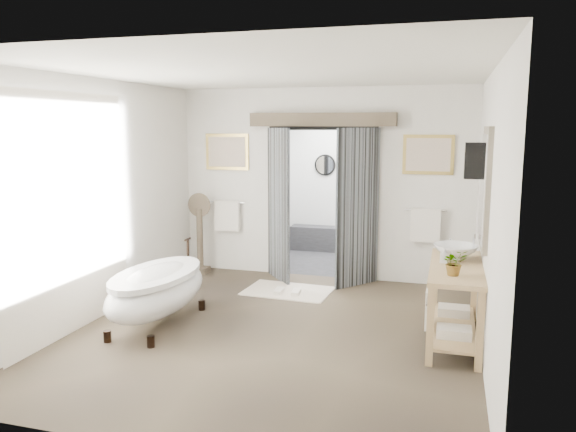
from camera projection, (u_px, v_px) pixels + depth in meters
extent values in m
plane|color=brown|center=(273.00, 332.00, 6.42)|extent=(5.00, 5.00, 0.00)
cube|color=silver|center=(161.00, 257.00, 3.82)|extent=(4.50, 0.02, 2.90)
cube|color=silver|center=(96.00, 199.00, 6.81)|extent=(0.02, 5.00, 2.90)
cube|color=silver|center=(489.00, 215.00, 5.57)|extent=(0.02, 5.00, 2.90)
cube|color=silver|center=(230.00, 181.00, 8.98)|extent=(1.45, 0.02, 2.90)
cube|color=silver|center=(425.00, 187.00, 8.14)|extent=(1.45, 0.02, 2.90)
cube|color=silver|center=(323.00, 107.00, 8.37)|extent=(1.60, 0.02, 0.60)
cube|color=silver|center=(272.00, 71.00, 5.96)|extent=(4.50, 5.00, 0.02)
cube|color=silver|center=(68.00, 215.00, 6.24)|extent=(0.02, 2.20, 2.70)
cube|color=gray|center=(486.00, 187.00, 5.82)|extent=(0.05, 0.95, 1.25)
cube|color=silver|center=(483.00, 187.00, 5.83)|extent=(0.01, 0.80, 1.10)
cube|color=black|center=(473.00, 161.00, 7.00)|extent=(0.20, 0.20, 0.45)
sphere|color=#FFCC8C|center=(473.00, 161.00, 7.00)|extent=(0.10, 0.10, 0.10)
cube|color=black|center=(334.00, 261.00, 9.74)|extent=(2.20, 2.00, 0.01)
cube|color=silver|center=(336.00, 115.00, 9.34)|extent=(2.20, 2.00, 0.02)
cube|color=white|center=(346.00, 184.00, 10.49)|extent=(2.20, 0.02, 2.50)
cube|color=white|center=(274.00, 188.00, 9.84)|extent=(0.02, 2.00, 2.50)
cube|color=white|center=(401.00, 192.00, 9.23)|extent=(0.02, 2.00, 2.50)
cube|color=black|center=(343.00, 240.00, 10.48)|extent=(2.00, 0.35, 0.45)
cylinder|color=silver|center=(325.00, 165.00, 10.51)|extent=(0.40, 0.03, 0.40)
cylinder|color=silver|center=(368.00, 166.00, 10.29)|extent=(0.40, 0.03, 0.40)
cube|color=black|center=(273.00, 202.00, 8.83)|extent=(0.07, 0.10, 2.30)
cube|color=black|center=(375.00, 206.00, 8.38)|extent=(0.07, 0.10, 2.30)
cube|color=black|center=(323.00, 128.00, 8.42)|extent=(1.67, 0.10, 0.07)
cube|color=black|center=(278.00, 205.00, 8.44)|extent=(0.53, 0.65, 2.30)
cube|color=black|center=(358.00, 208.00, 8.11)|extent=(0.53, 0.65, 2.30)
cube|color=#4E4230|center=(322.00, 120.00, 8.31)|extent=(2.20, 0.20, 0.20)
cube|color=#AB8D43|center=(227.00, 152.00, 8.89)|extent=(0.72, 0.03, 0.57)
cube|color=beige|center=(227.00, 152.00, 8.88)|extent=(0.62, 0.01, 0.47)
cube|color=#AB8D43|center=(428.00, 155.00, 8.04)|extent=(0.72, 0.03, 0.57)
cube|color=beige|center=(428.00, 155.00, 8.02)|extent=(0.62, 0.01, 0.47)
cylinder|color=silver|center=(227.00, 202.00, 8.98)|extent=(0.60, 0.02, 0.02)
cube|color=#F6E5CF|center=(227.00, 216.00, 9.00)|extent=(0.42, 0.08, 0.48)
cylinder|color=silver|center=(426.00, 210.00, 8.13)|extent=(0.60, 0.02, 0.02)
cube|color=#F6E5CF|center=(425.00, 225.00, 8.14)|extent=(0.42, 0.08, 0.48)
cylinder|color=black|center=(107.00, 336.00, 6.11)|extent=(0.08, 0.08, 0.13)
cylinder|color=black|center=(151.00, 341.00, 5.96)|extent=(0.08, 0.08, 0.13)
cylinder|color=black|center=(164.00, 301.00, 7.31)|extent=(0.08, 0.08, 0.13)
cylinder|color=black|center=(202.00, 305.00, 7.17)|extent=(0.08, 0.08, 0.13)
ellipsoid|color=white|center=(157.00, 291.00, 6.58)|extent=(0.81, 1.81, 0.57)
cylinder|color=black|center=(188.00, 247.00, 7.31)|extent=(0.03, 0.03, 0.23)
cube|color=tan|center=(430.00, 324.00, 5.45)|extent=(0.07, 0.07, 0.85)
cube|color=tan|center=(480.00, 329.00, 5.33)|extent=(0.07, 0.07, 0.85)
cube|color=tan|center=(435.00, 283.00, 6.86)|extent=(0.07, 0.07, 0.85)
cube|color=tan|center=(474.00, 286.00, 6.73)|extent=(0.07, 0.07, 0.85)
cube|color=tan|center=(456.00, 267.00, 6.03)|extent=(0.55, 1.60, 0.05)
cube|color=tan|center=(454.00, 327.00, 6.13)|extent=(0.45, 1.50, 0.03)
cylinder|color=silver|center=(430.00, 286.00, 6.14)|extent=(0.02, 1.40, 0.02)
cube|color=#F6E5CF|center=(428.00, 307.00, 6.03)|extent=(0.06, 0.34, 0.42)
cube|color=#F6E5CF|center=(454.00, 332.00, 5.79)|extent=(0.35, 0.25, 0.10)
cube|color=#F6E5CF|center=(454.00, 311.00, 6.45)|extent=(0.35, 0.25, 0.10)
cube|color=#4E4230|center=(201.00, 270.00, 8.99)|extent=(0.25, 0.25, 0.09)
cylinder|color=#4E4230|center=(200.00, 238.00, 8.91)|extent=(0.10, 0.10, 0.95)
cylinder|color=silver|center=(200.00, 205.00, 8.84)|extent=(0.34, 0.02, 0.34)
cylinder|color=#4E4230|center=(199.00, 205.00, 8.83)|extent=(0.38, 0.02, 0.38)
cube|color=beige|center=(288.00, 291.00, 7.98)|extent=(1.25, 0.87, 0.01)
cube|color=silver|center=(279.00, 291.00, 7.87)|extent=(0.13, 0.28, 0.05)
cube|color=silver|center=(296.00, 292.00, 7.80)|extent=(0.13, 0.28, 0.05)
imported|color=white|center=(456.00, 252.00, 6.28)|extent=(0.64, 0.64, 0.17)
imported|color=gray|center=(454.00, 262.00, 5.59)|extent=(0.30, 0.29, 0.27)
imported|color=gray|center=(444.00, 255.00, 6.12)|extent=(0.08, 0.08, 0.17)
imported|color=gray|center=(450.00, 245.00, 6.63)|extent=(0.17, 0.17, 0.17)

